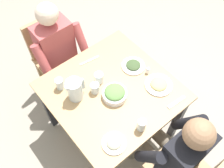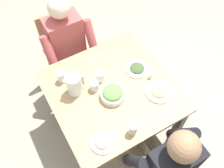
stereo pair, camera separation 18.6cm
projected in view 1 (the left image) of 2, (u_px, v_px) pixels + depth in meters
The scene contains 17 objects.
ground_plane at pixel (112, 128), 2.62m from camera, with size 8.00×8.00×0.00m, color gray.
dining_table at pixel (112, 97), 2.11m from camera, with size 0.96×0.96×0.72m.
chair_far at pixel (53, 53), 2.54m from camera, with size 0.40×0.40×0.86m.
diner_near at pixel (172, 149), 1.84m from camera, with size 0.48×0.53×1.16m.
diner_far at pixel (62, 56), 2.33m from camera, with size 0.48×0.53×1.16m.
water_pitcher at pixel (75, 89), 1.91m from camera, with size 0.16×0.12×0.19m.
salad_bowl at pixel (115, 93), 1.95m from camera, with size 0.20×0.20×0.09m.
plate_beans at pixel (114, 143), 1.76m from camera, with size 0.17×0.17×0.04m.
plate_fries at pixel (159, 84), 2.03m from camera, with size 0.22×0.22×0.04m.
plate_dolmas at pixel (133, 65), 2.14m from camera, with size 0.20×0.20×0.04m.
water_glass_near_right at pixel (95, 88), 1.98m from camera, with size 0.07×0.07×0.09m, color silver.
water_glass_center at pixel (99, 78), 2.03m from camera, with size 0.07×0.07×0.09m, color silver.
water_glass_near_left at pixel (60, 84), 1.99m from camera, with size 0.07×0.07×0.10m, color silver.
water_glass_far_right at pixel (142, 125), 1.79m from camera, with size 0.06×0.06×0.11m, color silver.
salt_shaker at pixel (148, 70), 2.09m from camera, with size 0.03×0.03×0.05m.
fork_near at pixel (176, 102), 1.95m from camera, with size 0.17×0.03×0.01m, color silver.
knife_near at pixel (90, 61), 2.18m from camera, with size 0.18×0.02×0.01m, color silver.
Camera 1 is at (-0.69, -0.84, 2.42)m, focal length 40.65 mm.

